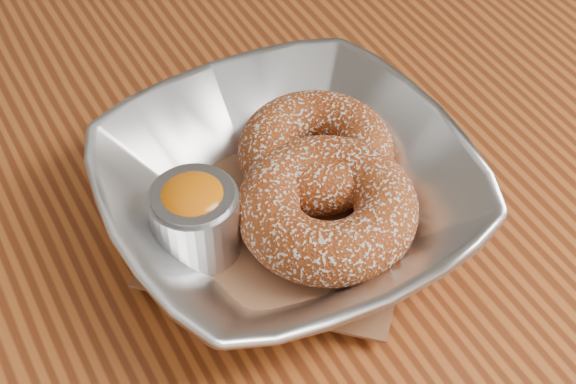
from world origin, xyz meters
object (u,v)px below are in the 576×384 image
donut_back (316,151)px  ramekin (195,217)px  table (269,377)px  donut_front (327,208)px  serving_bowl (288,197)px

donut_back → ramekin: bearing=-167.7°
table → ramekin: (-0.02, 0.04, 0.13)m
donut_back → ramekin: (-0.09, -0.02, 0.01)m
ramekin → table: bearing=-58.3°
donut_front → ramekin: size_ratio=2.06×
table → donut_back: donut_back is taller
donut_back → donut_front: bearing=-112.3°
donut_front → ramekin: 0.08m
table → donut_front: bearing=15.7°
donut_back → donut_front: size_ratio=0.91×
serving_bowl → donut_back: (0.03, 0.02, 0.00)m
donut_back → donut_front: donut_front is taller
serving_bowl → ramekin: bearing=174.9°
serving_bowl → table: bearing=-134.0°
donut_back → ramekin: ramekin is taller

